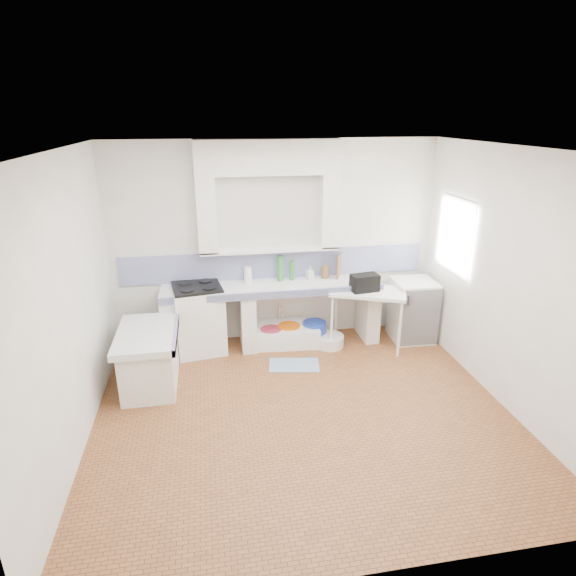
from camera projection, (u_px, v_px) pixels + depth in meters
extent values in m
plane|color=brown|center=(303.00, 412.00, 5.22)|extent=(4.50, 4.50, 0.00)
plane|color=white|center=(307.00, 149.00, 4.25)|extent=(4.50, 4.50, 0.00)
plane|color=white|center=(276.00, 243.00, 6.58)|extent=(4.50, 0.00, 4.50)
plane|color=white|center=(372.00, 410.00, 2.89)|extent=(4.50, 0.00, 4.50)
plane|color=white|center=(67.00, 309.00, 4.37)|extent=(0.00, 4.50, 4.50)
plane|color=white|center=(509.00, 281.00, 5.10)|extent=(0.00, 4.50, 4.50)
cube|color=white|center=(269.00, 157.00, 6.04)|extent=(1.90, 0.25, 0.45)
cube|color=#362311|center=(468.00, 236.00, 6.16)|extent=(0.35, 0.86, 1.06)
cube|color=white|center=(462.00, 207.00, 6.01)|extent=(0.01, 0.84, 0.24)
cube|color=white|center=(272.00, 287.00, 6.48)|extent=(3.00, 0.60, 0.08)
cube|color=navy|center=(275.00, 295.00, 6.22)|extent=(3.00, 0.04, 0.10)
cube|color=white|center=(170.00, 325.00, 6.41)|extent=(0.20, 0.55, 0.82)
cube|color=white|center=(248.00, 319.00, 6.58)|extent=(0.20, 0.55, 0.82)
cube|color=white|center=(368.00, 311.00, 6.86)|extent=(0.20, 0.55, 0.82)
cube|color=white|center=(147.00, 335.00, 5.55)|extent=(0.70, 1.10, 0.08)
cube|color=white|center=(150.00, 361.00, 5.67)|extent=(0.60, 1.00, 0.62)
cube|color=navy|center=(176.00, 332.00, 5.60)|extent=(0.04, 1.10, 0.10)
cube|color=navy|center=(276.00, 264.00, 6.67)|extent=(4.27, 0.03, 0.40)
cube|color=white|center=(199.00, 319.00, 6.45)|extent=(0.73, 0.71, 0.92)
cube|color=white|center=(282.00, 335.00, 6.76)|extent=(1.06, 0.62, 0.24)
cube|color=white|center=(366.00, 318.00, 6.58)|extent=(1.15, 0.91, 0.04)
cube|color=white|center=(412.00, 310.00, 6.80)|extent=(0.59, 0.59, 0.88)
cylinder|color=#B12640|center=(271.00, 338.00, 6.63)|extent=(0.34, 0.34, 0.28)
cylinder|color=#EE6304|center=(289.00, 335.00, 6.72)|extent=(0.42, 0.42, 0.29)
cylinder|color=#1C39B3|center=(314.00, 332.00, 6.77)|extent=(0.43, 0.43, 0.31)
cylinder|color=white|center=(329.00, 341.00, 6.69)|extent=(0.44, 0.44, 0.16)
cylinder|color=silver|center=(274.00, 330.00, 6.88)|extent=(0.08, 0.08, 0.26)
cylinder|color=silver|center=(298.00, 328.00, 6.93)|extent=(0.10, 0.10, 0.30)
cube|color=black|center=(365.00, 283.00, 6.36)|extent=(0.39, 0.26, 0.23)
cylinder|color=#2C7B2C|center=(280.00, 268.00, 6.56)|extent=(0.10, 0.10, 0.36)
cylinder|color=#2C7B2C|center=(292.00, 270.00, 6.60)|extent=(0.06, 0.06, 0.28)
cube|color=brown|center=(325.00, 272.00, 6.68)|extent=(0.11, 0.10, 0.18)
cube|color=brown|center=(339.00, 266.00, 6.70)|extent=(0.12, 0.23, 0.33)
cylinder|color=white|center=(248.00, 275.00, 6.51)|extent=(0.14, 0.14, 0.22)
imported|color=white|center=(310.00, 272.00, 6.66)|extent=(0.11, 0.11, 0.19)
cube|color=teal|center=(294.00, 365.00, 6.18)|extent=(0.70, 0.47, 0.01)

